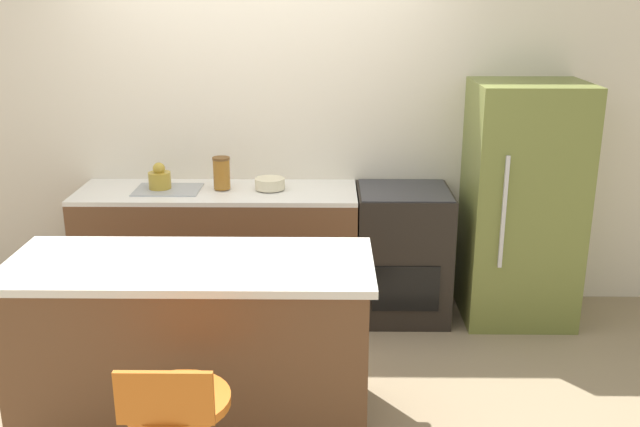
{
  "coord_description": "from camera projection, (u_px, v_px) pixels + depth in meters",
  "views": [
    {
      "loc": [
        0.47,
        -4.34,
        2.21
      ],
      "look_at": [
        0.43,
        -0.34,
        0.95
      ],
      "focal_mm": 40.0,
      "sensor_mm": 36.0,
      "label": 1
    }
  ],
  "objects": [
    {
      "name": "ground_plane",
      "position": [
        258.0,
        332.0,
        4.81
      ],
      "size": [
        14.0,
        14.0,
        0.0
      ],
      "primitive_type": "plane",
      "color": "#998466"
    },
    {
      "name": "wall_back",
      "position": [
        261.0,
        124.0,
        5.03
      ],
      "size": [
        8.0,
        0.06,
        2.6
      ],
      "color": "silver",
      "rests_on": "ground_plane"
    },
    {
      "name": "back_counter",
      "position": [
        219.0,
        253.0,
        4.98
      ],
      "size": [
        1.9,
        0.6,
        0.91
      ],
      "color": "brown",
      "rests_on": "ground_plane"
    },
    {
      "name": "kitchen_island",
      "position": [
        194.0,
        342.0,
        3.71
      ],
      "size": [
        1.85,
        0.74,
        0.91
      ],
      "color": "brown",
      "rests_on": "ground_plane"
    },
    {
      "name": "oven_range",
      "position": [
        402.0,
        253.0,
        4.96
      ],
      "size": [
        0.63,
        0.61,
        0.91
      ],
      "color": "black",
      "rests_on": "ground_plane"
    },
    {
      "name": "refrigerator",
      "position": [
        522.0,
        204.0,
        4.83
      ],
      "size": [
        0.73,
        0.65,
        1.64
      ],
      "color": "olive",
      "rests_on": "ground_plane"
    },
    {
      "name": "kettle",
      "position": [
        160.0,
        178.0,
        4.84
      ],
      "size": [
        0.15,
        0.15,
        0.18
      ],
      "color": "#B29333",
      "rests_on": "back_counter"
    },
    {
      "name": "mixing_bowl",
      "position": [
        270.0,
        183.0,
        4.84
      ],
      "size": [
        0.2,
        0.2,
        0.07
      ],
      "color": "beige",
      "rests_on": "back_counter"
    },
    {
      "name": "canister_jar",
      "position": [
        222.0,
        173.0,
        4.82
      ],
      "size": [
        0.12,
        0.12,
        0.22
      ],
      "color": "#9E6623",
      "rests_on": "back_counter"
    }
  ]
}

